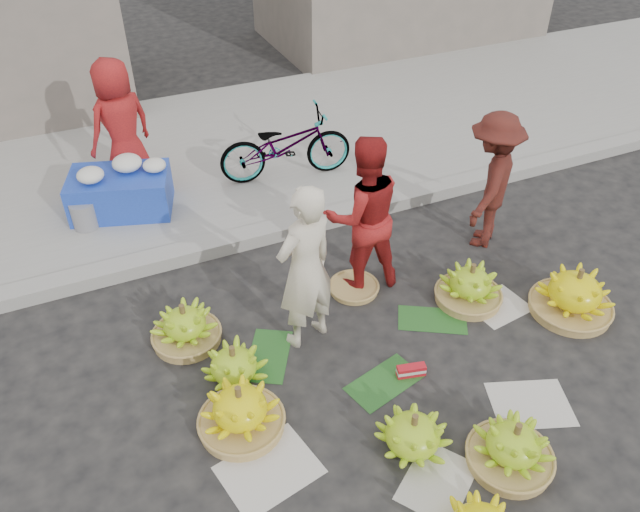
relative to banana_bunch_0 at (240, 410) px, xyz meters
name	(u,v)px	position (x,y,z in m)	size (l,w,h in m)	color
ground	(383,363)	(1.36, 0.14, -0.20)	(80.00, 80.00, 0.00)	black
curb	(291,227)	(1.36, 2.34, -0.13)	(40.00, 0.25, 0.15)	gray
sidewalk	(234,149)	(1.36, 4.44, -0.14)	(40.00, 4.00, 0.12)	gray
newspaper_scatter	(431,431)	(1.36, -0.66, -0.20)	(3.20, 1.80, 0.00)	beige
banana_leaves	(363,351)	(1.26, 0.34, -0.20)	(2.00, 1.00, 0.00)	#1B511B
banana_bunch_0	(240,410)	(0.00, 0.00, 0.00)	(0.68, 0.68, 0.46)	#9D7B42
banana_bunch_1	(413,433)	(1.14, -0.71, -0.04)	(0.66, 0.66, 0.37)	#80B91A
banana_bunch_3	(513,447)	(1.75, -1.14, -0.01)	(0.66, 0.66, 0.44)	#9D7B42
banana_bunch_4	(575,293)	(3.35, 0.01, 0.03)	(0.82, 0.82, 0.51)	#9D7B42
banana_bunch_5	(470,285)	(2.54, 0.54, -0.01)	(0.64, 0.64, 0.45)	#9D7B42
banana_bunch_6	(234,364)	(0.11, 0.53, -0.05)	(0.62, 0.62, 0.35)	#80B91A
banana_bunch_7	(185,326)	(-0.16, 1.13, -0.02)	(0.66, 0.66, 0.43)	#9D7B42
basket_spare	(354,288)	(1.57, 1.14, -0.17)	(0.49, 0.49, 0.06)	#9D7B42
incense_stack	(411,370)	(1.52, -0.08, -0.14)	(0.25, 0.08, 0.10)	red
vendor_cream	(305,268)	(0.87, 0.72, 0.61)	(0.59, 0.39, 1.62)	beige
vendor_red	(363,215)	(1.69, 1.25, 0.61)	(0.79, 0.62, 1.63)	#AE1D1A
man_striped	(490,181)	(3.24, 1.34, 0.56)	(0.99, 0.57, 1.53)	maroon
flower_table	(121,190)	(-0.30, 3.41, 0.18)	(1.26, 0.99, 0.64)	#1B39B2
grey_bucket	(84,215)	(-0.76, 3.22, 0.08)	(0.28, 0.28, 0.31)	gray
flower_vendor	(121,126)	(-0.11, 3.90, 0.72)	(0.78, 0.51, 1.60)	#AE1D1A
bicycle	(286,145)	(1.71, 3.35, 0.35)	(1.65, 0.57, 0.87)	gray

